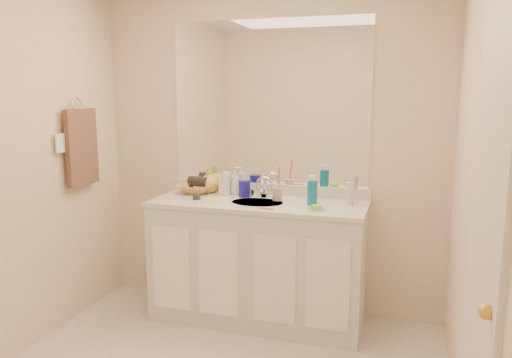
{
  "coord_description": "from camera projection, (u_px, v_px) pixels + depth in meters",
  "views": [
    {
      "loc": [
        1.0,
        -2.26,
        1.64
      ],
      "look_at": [
        0.0,
        0.97,
        1.05
      ],
      "focal_mm": 35.0,
      "sensor_mm": 36.0,
      "label": 1
    }
  ],
  "objects": [
    {
      "name": "wall_back",
      "position": [
        269.0,
        152.0,
        3.72
      ],
      "size": [
        2.6,
        0.02,
        2.4
      ],
      "primitive_type": "cube",
      "color": "beige",
      "rests_on": "floor"
    },
    {
      "name": "wall_right",
      "position": [
        480.0,
        197.0,
        2.12
      ],
      "size": [
        0.02,
        2.6,
        2.4
      ],
      "primitive_type": "cube",
      "color": "beige",
      "rests_on": "floor"
    },
    {
      "name": "vanity_cabinet",
      "position": [
        258.0,
        263.0,
        3.6
      ],
      "size": [
        1.5,
        0.55,
        0.85
      ],
      "primitive_type": "cube",
      "color": "silver",
      "rests_on": "floor"
    },
    {
      "name": "countertop",
      "position": [
        258.0,
        204.0,
        3.52
      ],
      "size": [
        1.52,
        0.57,
        0.03
      ],
      "primitive_type": "cube",
      "color": "silver",
      "rests_on": "vanity_cabinet"
    },
    {
      "name": "backsplash",
      "position": [
        268.0,
        189.0,
        3.76
      ],
      "size": [
        1.52,
        0.03,
        0.08
      ],
      "primitive_type": "cube",
      "color": "silver",
      "rests_on": "countertop"
    },
    {
      "name": "sink_basin",
      "position": [
        257.0,
        204.0,
        3.5
      ],
      "size": [
        0.37,
        0.37,
        0.02
      ],
      "primitive_type": "cylinder",
      "color": "#B3AD9C",
      "rests_on": "countertop"
    },
    {
      "name": "faucet",
      "position": [
        264.0,
        190.0,
        3.66
      ],
      "size": [
        0.02,
        0.02,
        0.11
      ],
      "primitive_type": "cylinder",
      "color": "silver",
      "rests_on": "countertop"
    },
    {
      "name": "mirror",
      "position": [
        269.0,
        103.0,
        3.65
      ],
      "size": [
        1.48,
        0.01,
        1.2
      ],
      "primitive_type": "cube",
      "color": "white",
      "rests_on": "wall_back"
    },
    {
      "name": "blue_mug",
      "position": [
        244.0,
        189.0,
        3.67
      ],
      "size": [
        0.11,
        0.11,
        0.12
      ],
      "primitive_type": "cylinder",
      "rotation": [
        0.0,
        0.0,
        0.25
      ],
      "color": "#1B17A0",
      "rests_on": "countertop"
    },
    {
      "name": "tan_cup",
      "position": [
        277.0,
        194.0,
        3.55
      ],
      "size": [
        0.07,
        0.07,
        0.09
      ],
      "primitive_type": "cylinder",
      "rotation": [
        0.0,
        0.0,
        0.04
      ],
      "color": "#CAAA8E",
      "rests_on": "countertop"
    },
    {
      "name": "toothbrush",
      "position": [
        279.0,
        180.0,
        3.53
      ],
      "size": [
        0.02,
        0.04,
        0.19
      ],
      "primitive_type": "cylinder",
      "rotation": [
        0.14,
        0.0,
        0.42
      ],
      "color": "#EF3E60",
      "rests_on": "tan_cup"
    },
    {
      "name": "mouthwash_bottle",
      "position": [
        312.0,
        193.0,
        3.41
      ],
      "size": [
        0.08,
        0.08,
        0.17
      ],
      "primitive_type": "cylinder",
      "rotation": [
        0.0,
        0.0,
        -0.17
      ],
      "color": "#0C6A90",
      "rests_on": "countertop"
    },
    {
      "name": "clear_pump_bottle",
      "position": [
        350.0,
        193.0,
        3.43
      ],
      "size": [
        0.07,
        0.07,
        0.15
      ],
      "primitive_type": "cylinder",
      "rotation": [
        0.0,
        0.0,
        -0.2
      ],
      "color": "silver",
      "rests_on": "countertop"
    },
    {
      "name": "soap_dish",
      "position": [
        316.0,
        210.0,
        3.25
      ],
      "size": [
        0.12,
        0.11,
        0.01
      ],
      "primitive_type": "cube",
      "rotation": [
        0.0,
        0.0,
        0.38
      ],
      "color": "silver",
      "rests_on": "countertop"
    },
    {
      "name": "green_soap",
      "position": [
        316.0,
        207.0,
        3.25
      ],
      "size": [
        0.07,
        0.05,
        0.02
      ],
      "primitive_type": "cube",
      "rotation": [
        0.0,
        0.0,
        0.01
      ],
      "color": "#73E939",
      "rests_on": "soap_dish"
    },
    {
      "name": "orange_comb",
      "position": [
        267.0,
        208.0,
        3.3
      ],
      "size": [
        0.11,
        0.04,
        0.0
      ],
      "primitive_type": "cube",
      "rotation": [
        0.0,
        0.0,
        -0.15
      ],
      "color": "#DF4D17",
      "rests_on": "countertop"
    },
    {
      "name": "dark_jar",
      "position": [
        197.0,
        197.0,
        3.59
      ],
      "size": [
        0.07,
        0.07,
        0.04
      ],
      "primitive_type": "cylinder",
      "rotation": [
        0.0,
        0.0,
        -0.41
      ],
      "color": "#2B2C31",
      "rests_on": "countertop"
    },
    {
      "name": "extra_white_bottle",
      "position": [
        227.0,
        184.0,
        3.72
      ],
      "size": [
        0.06,
        0.06,
        0.17
      ],
      "primitive_type": "cylinder",
      "rotation": [
        0.0,
        0.0,
        -0.11
      ],
      "color": "white",
      "rests_on": "countertop"
    },
    {
      "name": "soap_bottle_white",
      "position": [
        235.0,
        182.0,
        3.75
      ],
      "size": [
        0.07,
        0.07,
        0.19
      ],
      "primitive_type": "imported",
      "rotation": [
        0.0,
        0.0,
        -0.03
      ],
      "color": "white",
      "rests_on": "countertop"
    },
    {
      "name": "soap_bottle_cream",
      "position": [
        224.0,
        183.0,
        3.74
      ],
      "size": [
        0.1,
        0.1,
        0.18
      ],
      "primitive_type": "imported",
      "rotation": [
        0.0,
        0.0,
        0.32
      ],
      "color": "beige",
      "rests_on": "countertop"
    },
    {
      "name": "soap_bottle_yellow",
      "position": [
        209.0,
        180.0,
        3.82
      ],
      "size": [
        0.17,
        0.17,
        0.19
      ],
      "primitive_type": "imported",
      "rotation": [
        0.0,
        0.0,
        0.15
      ],
      "color": "#D3B152",
      "rests_on": "countertop"
    },
    {
      "name": "wicker_basket",
      "position": [
        196.0,
        189.0,
        3.82
      ],
      "size": [
        0.3,
        0.3,
        0.07
      ],
      "primitive_type": "imported",
      "rotation": [
        0.0,
        0.0,
        0.08
      ],
      "color": "#B78349",
      "rests_on": "countertop"
    },
    {
      "name": "hair_dryer",
      "position": [
        198.0,
        181.0,
        3.8
      ],
      "size": [
        0.16,
        0.11,
        0.08
      ],
      "primitive_type": "cylinder",
      "rotation": [
        0.0,
        1.57,
        -0.22
      ],
      "color": "black",
      "rests_on": "wicker_basket"
    },
    {
      "name": "towel_ring",
      "position": [
        77.0,
        105.0,
        3.54
      ],
      "size": [
        0.01,
        0.11,
        0.11
      ],
      "primitive_type": "torus",
      "rotation": [
        0.0,
        1.57,
        0.0
      ],
      "color": "silver",
      "rests_on": "wall_left"
    },
    {
      "name": "hand_towel",
      "position": [
        82.0,
        147.0,
        3.58
      ],
      "size": [
        0.04,
        0.32,
        0.55
      ],
      "primitive_type": "cube",
      "color": "#442C24",
      "rests_on": "towel_ring"
    },
    {
      "name": "switch_plate",
      "position": [
        60.0,
        143.0,
        3.39
      ],
      "size": [
        0.01,
        0.08,
        0.13
      ],
      "primitive_type": "cube",
      "color": "white",
      "rests_on": "wall_left"
    },
    {
      "name": "door",
      "position": [
        483.0,
        265.0,
        1.88
      ],
      "size": [
        0.02,
        0.82,
        2.0
      ],
      "primitive_type": "cube",
      "color": "white",
      "rests_on": "floor"
    }
  ]
}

